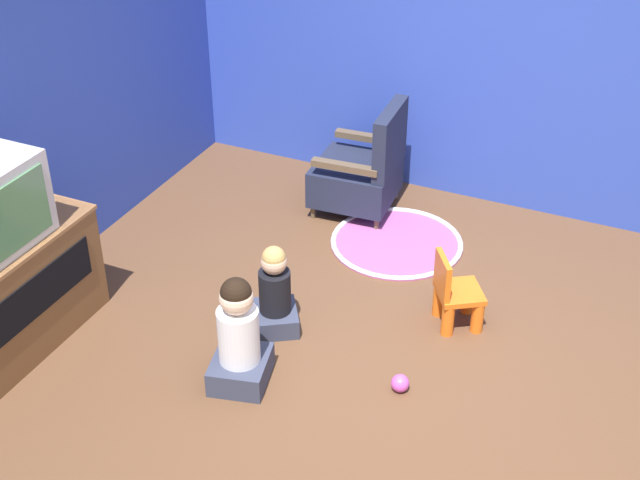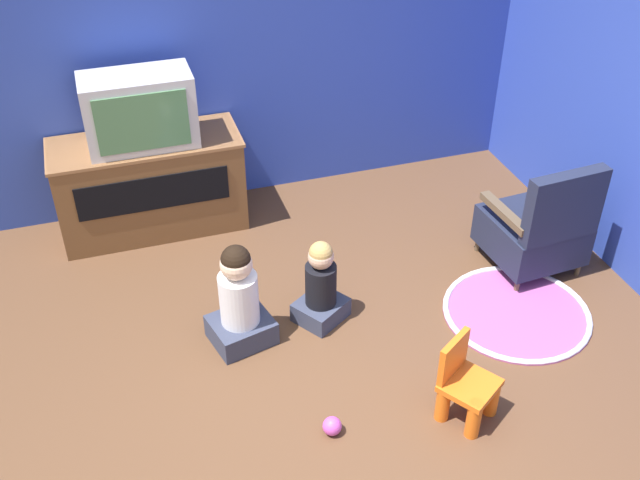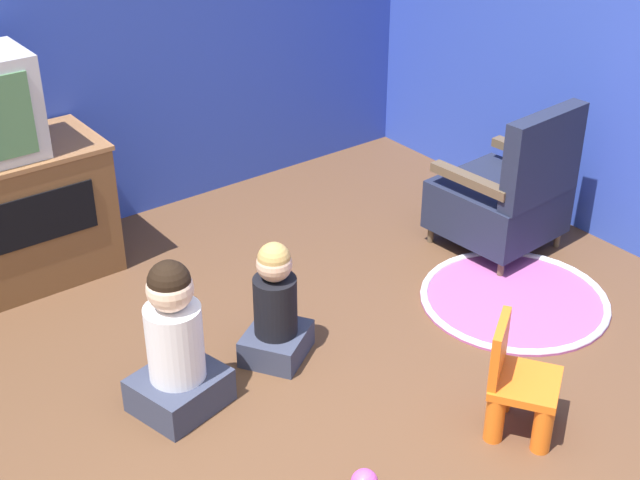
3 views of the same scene
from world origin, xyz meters
name	(u,v)px [view 2 (image 2 of 3)]	position (x,y,z in m)	size (l,w,h in m)	color
ground_plane	(352,418)	(0.00, 0.00, 0.00)	(30.00, 30.00, 0.00)	brown
wall_back	(188,22)	(-0.33, 2.60, 1.42)	(5.33, 0.12, 2.84)	#2D47B2
tv_cabinet	(150,184)	(-0.78, 2.25, 0.37)	(1.36, 0.55, 0.73)	brown
television	(139,111)	(-0.78, 2.21, 0.98)	(0.75, 0.40, 0.52)	#B7B7BC
black_armchair	(538,228)	(1.68, 0.92, 0.33)	(0.63, 0.64, 0.87)	brown
yellow_kid_chair	(465,387)	(0.60, -0.15, 0.20)	(0.39, 0.38, 0.50)	orange
play_mat	(517,312)	(1.33, 0.50, 0.01)	(0.96, 0.96, 0.04)	#A54C8C
child_watching_left	(321,287)	(0.09, 0.85, 0.26)	(0.40, 0.39, 0.60)	#33384C
child_watching_center	(239,301)	(-0.44, 0.81, 0.31)	(0.43, 0.40, 0.72)	#33384C
toy_ball	(332,426)	(-0.14, -0.07, 0.05)	(0.11, 0.11, 0.11)	#CC4CB2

